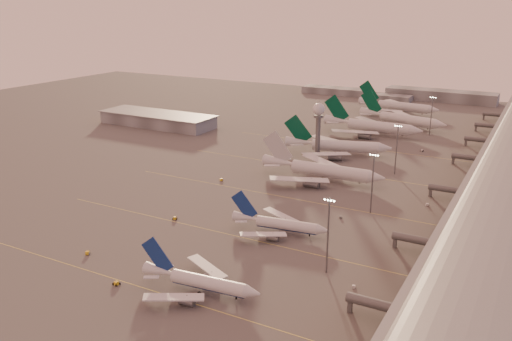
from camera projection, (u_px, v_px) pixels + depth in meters
The scene contains 26 objects.
ground at pixel (176, 235), 195.93m from camera, with size 700.00×700.00×0.00m, color #504E4E.
taxiway_markings at pixel (314, 201), 229.00m from camera, with size 180.00×185.25×0.02m.
hangar at pixel (158, 119), 366.75m from camera, with size 82.00×27.00×8.50m.
radar_tower at pixel (318, 119), 287.70m from camera, with size 6.40×6.40×31.10m.
mast_a at pixel (328, 232), 165.20m from camera, with size 3.60×0.56×25.00m.
mast_b at pixel (372, 180), 212.58m from camera, with size 3.60×0.56×25.00m.
mast_c at pixel (397, 147), 260.87m from camera, with size 3.60×0.56×25.00m.
mast_d at pixel (431, 114), 337.05m from camera, with size 3.60×0.56×25.00m.
distant_horizon at pixel (407, 95), 465.48m from camera, with size 165.00×37.50×9.00m.
narrowbody_near at pixel (200, 283), 156.68m from camera, with size 38.42×30.55×15.02m.
narrowbody_mid at pixel (280, 226), 197.07m from camera, with size 37.46×29.72×14.67m.
widebody_white at pixel (322, 173), 254.97m from camera, with size 61.20×49.00×21.52m.
greentail_a at pixel (338, 148), 297.31m from camera, with size 57.65×45.92×21.48m.
greentail_b at pixel (372, 128), 341.66m from camera, with size 64.66×52.22×23.49m.
greentail_c at pixel (402, 121), 362.38m from camera, with size 62.61×49.97×23.15m.
greentail_d at pixel (398, 108), 406.63m from camera, with size 62.81×50.50×22.83m.
gsv_truck_a at pixel (89, 251), 180.71m from camera, with size 6.47×4.61×2.47m.
gsv_tug_near at pixel (116, 283), 161.55m from camera, with size 3.04×4.30×1.12m.
gsv_catering_a at pixel (355, 283), 159.41m from camera, with size 4.80×2.79×3.70m.
gsv_tug_mid at pixel (175, 218), 209.87m from camera, with size 3.81×4.44×1.09m.
gsv_truck_b at pixel (342, 216), 210.98m from camera, with size 4.92×3.44×1.88m.
gsv_truck_c at pixel (222, 178), 254.93m from camera, with size 4.98×6.06×2.37m.
gsv_catering_b at pixel (428, 201), 223.40m from camera, with size 5.53×4.03×4.15m.
gsv_tug_far at pixel (326, 169), 272.04m from camera, with size 4.08×3.84×1.01m.
gsv_truck_d at pixel (280, 149), 305.25m from camera, with size 3.07×6.44×2.50m.
gsv_tug_hangar at pixel (422, 151), 304.54m from camera, with size 3.86×2.65×1.02m.
Camera 1 is at (111.75, -143.78, 81.32)m, focal length 38.00 mm.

